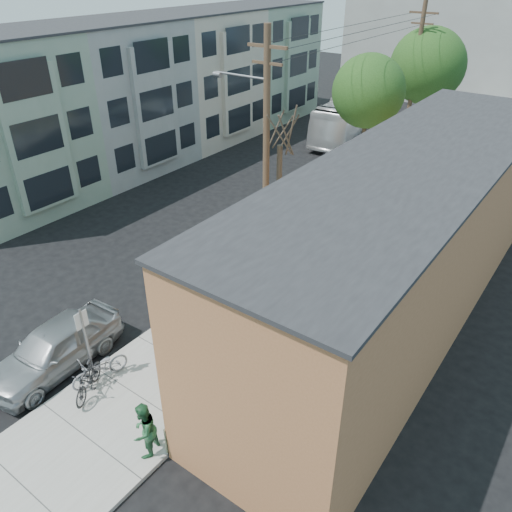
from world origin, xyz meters
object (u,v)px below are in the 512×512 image
Objects in this scene: patron_grey at (246,320)px; tree_leafy_far at (427,66)px; utility_pole_near at (265,148)px; parked_bike_a at (88,380)px; patron_green at (144,431)px; sign_post at (85,338)px; patio_chair_b at (178,418)px; tree_leafy_mid at (368,92)px; parking_meter_near at (168,303)px; patio_chair_a at (218,384)px; parked_bike_b at (100,368)px; bus at (357,114)px; parking_meter_far at (299,215)px; tree_bare at (278,203)px; car_1 at (206,253)px; car_2 at (279,208)px; car_3 at (333,172)px; car_4 at (373,151)px; cyclist at (189,332)px; car_0 at (54,348)px.

tree_leafy_far is at bearing 179.52° from patron_grey.
parked_bike_a is (0.43, -10.30, -4.71)m from utility_pole_near.
sign_post is at bearing -122.71° from patron_green.
patio_chair_b is 4.50m from patron_grey.
tree_leafy_mid is 4.55× the size of patron_grey.
parking_meter_near is 1.41× the size of patio_chair_a.
sign_post is 10.42m from utility_pole_near.
parked_bike_a is (0.57, -4.17, -0.29)m from parking_meter_near.
patron_grey is (-0.84, 4.40, 0.43)m from patio_chair_b.
parked_bike_b is at bearing -125.20° from patron_green.
tree_leafy_mid is at bearing 172.11° from patron_green.
parking_meter_far is at bearing -78.09° from bus.
tree_bare is 3.94m from car_1.
patron_grey is (2.49, -5.75, -1.79)m from tree_bare.
car_2 is (-5.40, 11.55, 0.22)m from patio_chair_a.
patron_grey is at bearing -70.31° from parking_meter_far.
patio_chair_a is at bearing -72.96° from car_3.
car_4 is (-0.01, 17.64, -0.17)m from car_1.
car_4 is (-2.03, 25.66, 0.00)m from parked_bike_a.
patron_green is (3.75, -4.67, 0.07)m from parking_meter_near.
bus reaches higher than sign_post.
cyclist is 4.56m from car_0.
car_1 is (-2.02, 8.02, 0.17)m from parked_bike_a.
bus is at bearing 178.82° from patron_green.
patron_grey is (2.94, 4.53, -0.81)m from sign_post.
cyclist is at bearing 76.29° from parked_bike_b.
parked_bike_a is at bearing -85.13° from car_2.
tree_bare is at bearing 50.35° from utility_pole_near.
patio_chair_b is 9.10m from car_1.
utility_pole_near is 5.09× the size of parked_bike_b.
parking_meter_near is 3.16m from patron_grey.
parking_meter_far is 13.41m from car_0.
parking_meter_far is at bearing 64.04° from parked_bike_a.
car_4 is (-4.50, 20.62, -0.32)m from patron_grey.
car_0 is at bearing -96.02° from tree_leafy_mid.
patio_chair_b is 25.58m from car_4.
patio_chair_b is 20.25m from car_3.
car_3 is at bearing 95.01° from sign_post.
car_0 reaches higher than car_2.
patio_chair_a is 1.72m from patio_chair_b.
parking_meter_far is 7.65m from tree_leafy_mid.
car_3 reaches higher than parking_meter_near.
patron_grey is at bearing -73.20° from car_3.
tree_bare is 15.15m from car_4.
car_2 is (-5.20, 14.42, -0.25)m from patron_green.
patron_grey is at bearing 102.44° from patio_chair_b.
tree_leafy_mid is 5.82m from car_3.
patron_grey is 0.96× the size of parked_bike_a.
utility_pole_near is 5.75× the size of patron_grey.
patron_grey reaches higher than car_3.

